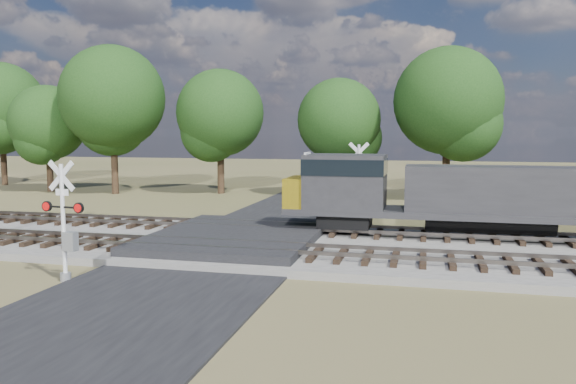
# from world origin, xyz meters

# --- Properties ---
(ground) EXTENTS (160.00, 160.00, 0.00)m
(ground) POSITION_xyz_m (0.00, 0.00, 0.00)
(ground) COLOR brown
(ground) RESTS_ON ground
(ballast_bed) EXTENTS (140.00, 10.00, 0.30)m
(ballast_bed) POSITION_xyz_m (10.00, 0.50, 0.15)
(ballast_bed) COLOR gray
(ballast_bed) RESTS_ON ground
(road) EXTENTS (7.00, 60.00, 0.08)m
(road) POSITION_xyz_m (0.00, 0.00, 0.04)
(road) COLOR black
(road) RESTS_ON ground
(crossing_panel) EXTENTS (7.00, 9.00, 0.62)m
(crossing_panel) POSITION_xyz_m (0.00, 0.50, 0.32)
(crossing_panel) COLOR #262628
(crossing_panel) RESTS_ON ground
(track_near) EXTENTS (140.00, 2.60, 0.33)m
(track_near) POSITION_xyz_m (3.12, -2.00, 0.41)
(track_near) COLOR black
(track_near) RESTS_ON ballast_bed
(track_far) EXTENTS (140.00, 2.60, 0.33)m
(track_far) POSITION_xyz_m (3.12, 3.00, 0.41)
(track_far) COLOR black
(track_far) RESTS_ON ballast_bed
(crossing_signal_near) EXTENTS (1.64, 0.37, 4.07)m
(crossing_signal_near) POSITION_xyz_m (-3.56, -6.56, 1.69)
(crossing_signal_near) COLOR silver
(crossing_signal_near) RESTS_ON ground
(crossing_signal_far) EXTENTS (1.80, 0.39, 4.47)m
(crossing_signal_far) POSITION_xyz_m (4.39, 7.94, 1.86)
(crossing_signal_far) COLOR silver
(crossing_signal_far) RESTS_ON ground
(equipment_shed) EXTENTS (4.61, 4.61, 2.90)m
(equipment_shed) POSITION_xyz_m (12.99, 11.40, 1.47)
(equipment_shed) COLOR #4F3321
(equipment_shed) RESTS_ON ground
(treeline) EXTENTS (81.90, 12.93, 11.95)m
(treeline) POSITION_xyz_m (6.62, 20.34, 7.08)
(treeline) COLOR black
(treeline) RESTS_ON ground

